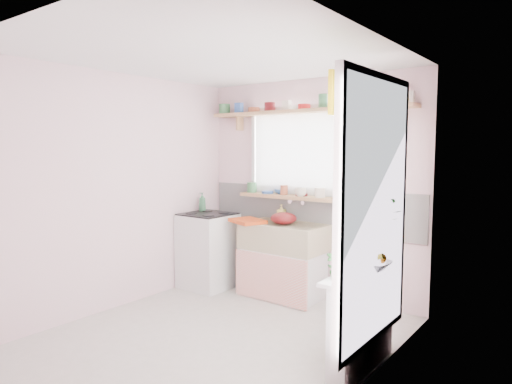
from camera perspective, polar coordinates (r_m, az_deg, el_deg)
The scene contains 19 objects.
room at distance 4.37m, azimuth 9.26°, elevation 1.00°, with size 3.20×3.20×3.20m.
sink_unit at distance 5.30m, azimuth 3.45°, elevation -8.44°, with size 0.95×0.65×1.11m.
cooker at distance 5.68m, azimuth -6.01°, elevation -7.21°, with size 0.58×0.58×0.93m.
radiator_ledge at distance 3.72m, azimuth 13.13°, elevation -15.27°, with size 0.22×0.95×0.78m.
windowsill at distance 5.33m, azimuth 4.60°, elevation -0.63°, with size 1.40×0.22×0.04m, color tan.
pine_shelf at distance 5.23m, azimuth 6.04°, elevation 10.00°, with size 2.52×0.24×0.04m, color tan.
shelf_crockery at distance 5.23m, azimuth 6.05°, elevation 10.82°, with size 2.47×0.11×0.12m.
sill_crockery at distance 5.35m, azimuth 4.16°, elevation 0.19°, with size 1.35×0.11×0.12m.
dish_tray at distance 5.27m, azimuth -1.07°, elevation -3.65°, with size 0.40×0.30×0.04m, color #CC4212.
colander at distance 5.16m, azimuth 3.47°, elevation -3.31°, with size 0.30×0.30×0.14m, color #5F1012.
jade_plant at distance 3.94m, azimuth 14.52°, elevation -4.31°, with size 0.49×0.43×0.55m, color #2C6428.
fruit_bowl at distance 3.66m, azimuth 14.30°, elevation -8.88°, with size 0.28×0.28×0.07m, color silver.
herb_pot at distance 3.34m, azimuth 9.68°, elevation -8.99°, with size 0.11×0.07×0.20m, color #245A25.
soap_bottle_sink at distance 5.46m, azimuth 3.20°, elevation -2.54°, with size 0.08×0.09×0.19m, color #FAE86F.
sill_cup at distance 5.19m, azimuth 5.61°, elevation -0.03°, with size 0.13×0.13×0.10m, color beige.
sill_bowl at distance 5.47m, azimuth 3.28°, elevation 0.06°, with size 0.19×0.19×0.06m, color #315EA2.
shelf_vase at distance 4.73m, azimuth 16.68°, elevation 11.32°, with size 0.13×0.13×0.13m, color #A15231.
cooker_bottle at distance 5.77m, azimuth -6.74°, elevation -1.24°, with size 0.09×0.09×0.24m, color #3B774D.
fruit at distance 3.65m, azimuth 14.44°, elevation -7.97°, with size 0.20×0.14×0.10m.
Camera 1 is at (2.68, -3.00, 1.71)m, focal length 32.00 mm.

